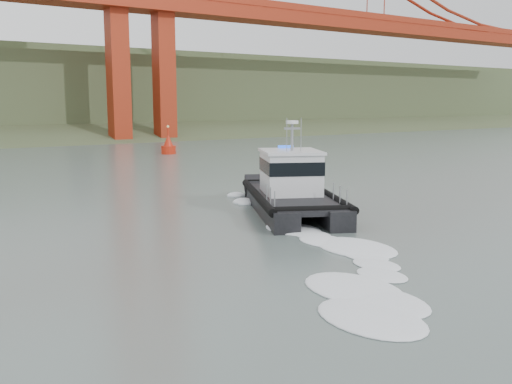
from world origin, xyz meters
TOP-DOWN VIEW (x-y plane):
  - ground at (0.00, 0.00)m, footprint 400.00×400.00m
  - patrol_boat at (4.61, 11.98)m, footprint 8.71×12.08m
  - nav_buoy at (15.05, 50.77)m, footprint 1.80×1.80m

SIDE VIEW (x-z plane):
  - ground at x=0.00m, z-range 0.00..0.00m
  - nav_buoy at x=15.05m, z-range -0.89..2.87m
  - patrol_boat at x=4.61m, z-range -1.38..4.16m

